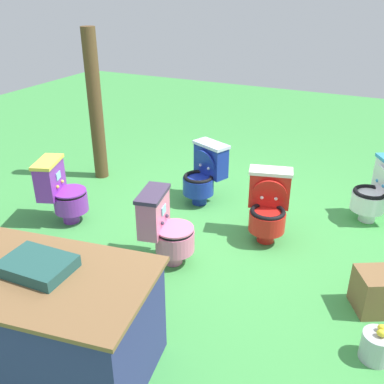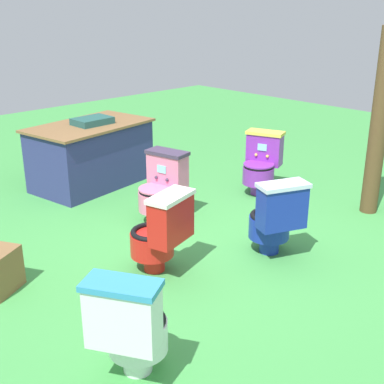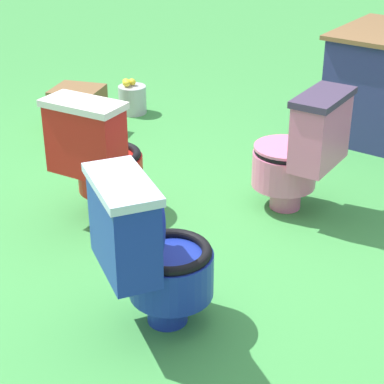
# 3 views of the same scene
# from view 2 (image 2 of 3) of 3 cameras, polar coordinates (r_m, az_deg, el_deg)

# --- Properties ---
(ground) EXTENTS (14.00, 14.00, 0.00)m
(ground) POSITION_cam_2_polar(r_m,az_deg,el_deg) (4.80, 0.51, -6.38)
(ground) COLOR #429947
(toilet_red) EXTENTS (0.51, 0.58, 0.73)m
(toilet_red) POSITION_cam_2_polar(r_m,az_deg,el_deg) (4.27, -3.50, -4.43)
(toilet_red) COLOR red
(toilet_red) RESTS_ON ground
(toilet_purple) EXTENTS (0.60, 0.55, 0.73)m
(toilet_purple) POSITION_cam_2_polar(r_m,az_deg,el_deg) (6.14, 7.68, 3.25)
(toilet_purple) COLOR purple
(toilet_purple) RESTS_ON ground
(toilet_blue) EXTENTS (0.56, 0.61, 0.73)m
(toilet_blue) POSITION_cam_2_polar(r_m,az_deg,el_deg) (4.61, 9.18, -2.77)
(toilet_blue) COLOR #192D9E
(toilet_blue) RESTS_ON ground
(toilet_pink) EXTENTS (0.56, 0.49, 0.73)m
(toilet_pink) POSITION_cam_2_polar(r_m,az_deg,el_deg) (5.31, -3.41, 0.61)
(toilet_pink) COLOR pink
(toilet_pink) RESTS_ON ground
(toilet_white) EXTENTS (0.63, 0.59, 0.73)m
(toilet_white) POSITION_cam_2_polar(r_m,az_deg,el_deg) (3.14, -6.76, -14.53)
(toilet_white) COLOR white
(toilet_white) RESTS_ON ground
(vendor_table) EXTENTS (1.57, 1.07, 0.85)m
(vendor_table) POSITION_cam_2_polar(r_m,az_deg,el_deg) (6.47, -11.12, 4.14)
(vendor_table) COLOR navy
(vendor_table) RESTS_ON ground
(wooden_post) EXTENTS (0.18, 0.18, 1.95)m
(wooden_post) POSITION_cam_2_polar(r_m,az_deg,el_deg) (5.69, 20.04, 7.11)
(wooden_post) COLOR brown
(wooden_post) RESTS_ON ground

